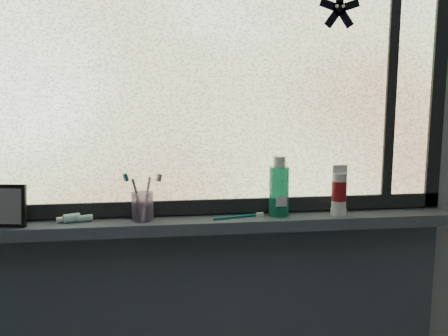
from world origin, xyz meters
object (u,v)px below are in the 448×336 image
vanity_mirror (9,206)px  toothbrush_cup (143,206)px  mouthwash_bottle (279,186)px  cream_tube (339,189)px

vanity_mirror → toothbrush_cup: 0.42m
mouthwash_bottle → cream_tube: size_ratio=1.36×
mouthwash_bottle → cream_tube: (0.21, -0.02, -0.01)m
toothbrush_cup → cream_tube: size_ratio=0.75×
mouthwash_bottle → vanity_mirror: bearing=-178.6°
vanity_mirror → cream_tube: bearing=9.7°
cream_tube → vanity_mirror: bearing=-179.9°
toothbrush_cup → mouthwash_bottle: mouthwash_bottle is taller
mouthwash_bottle → cream_tube: 0.21m
toothbrush_cup → mouthwash_bottle: bearing=0.1°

